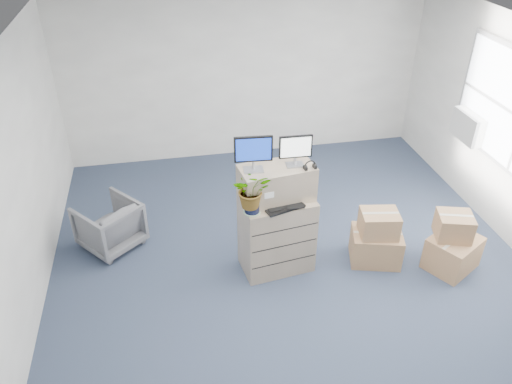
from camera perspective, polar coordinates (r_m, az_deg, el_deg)
ground at (r=6.25m, az=4.73°, el=-10.33°), size 7.00×7.00×0.00m
wall_back at (r=8.48m, az=-1.22°, el=13.09°), size 6.00×0.02×2.80m
ac_unit at (r=7.78m, az=23.25°, el=6.90°), size 0.24×0.60×0.40m
filing_cabinet_lower at (r=6.16m, az=2.39°, el=-4.85°), size 0.92×0.63×1.00m
filing_cabinet_upper at (r=5.79m, az=2.38°, el=1.03°), size 0.91×0.54×0.43m
monitor_left at (r=5.50m, az=-0.30°, el=4.63°), size 0.43×0.18×0.42m
monitor_right at (r=5.63m, az=4.54°, el=4.92°), size 0.38×0.15×0.38m
headphones at (r=5.65m, az=6.20°, el=2.99°), size 0.14×0.03×0.14m
keyboard at (r=5.74m, az=3.24°, el=-1.73°), size 0.50×0.32×0.02m
mouse at (r=5.88m, az=5.77°, el=-0.85°), size 0.11×0.08×0.03m
water_bottle at (r=5.84m, az=3.13°, el=0.13°), size 0.06×0.06×0.22m
phone_dock at (r=5.85m, az=1.97°, el=-0.58°), size 0.06×0.06×0.13m
external_drive at (r=6.08m, az=5.34°, el=0.51°), size 0.18×0.14×0.05m
tissue_box at (r=5.98m, az=5.25°, el=0.66°), size 0.23×0.15×0.08m
potted_plant at (r=5.52m, az=-0.48°, el=-0.21°), size 0.46×0.50×0.44m
office_chair at (r=6.85m, az=-16.44°, el=-3.43°), size 0.96×0.95×0.72m
cardboard_boxes at (r=6.61m, az=17.67°, el=-5.54°), size 1.64×1.00×0.76m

